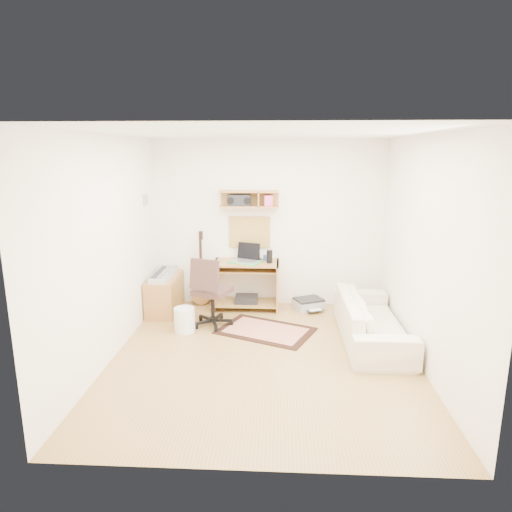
# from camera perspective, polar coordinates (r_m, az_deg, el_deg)

# --- Properties ---
(floor) EXTENTS (3.60, 4.00, 0.01)m
(floor) POSITION_cam_1_polar(r_m,az_deg,el_deg) (5.58, 0.99, -12.61)
(floor) COLOR #AC8347
(floor) RESTS_ON ground
(ceiling) EXTENTS (3.60, 4.00, 0.01)m
(ceiling) POSITION_cam_1_polar(r_m,az_deg,el_deg) (5.03, 1.11, 15.27)
(ceiling) COLOR white
(ceiling) RESTS_ON ground
(back_wall) EXTENTS (3.60, 0.01, 2.60)m
(back_wall) POSITION_cam_1_polar(r_m,az_deg,el_deg) (7.12, 1.62, 4.07)
(back_wall) COLOR white
(back_wall) RESTS_ON ground
(left_wall) EXTENTS (0.01, 4.00, 2.60)m
(left_wall) POSITION_cam_1_polar(r_m,az_deg,el_deg) (5.51, -18.05, 0.79)
(left_wall) COLOR white
(left_wall) RESTS_ON ground
(right_wall) EXTENTS (0.01, 4.00, 2.60)m
(right_wall) POSITION_cam_1_polar(r_m,az_deg,el_deg) (5.40, 20.56, 0.35)
(right_wall) COLOR white
(right_wall) RESTS_ON ground
(wall_shelf) EXTENTS (0.90, 0.25, 0.26)m
(wall_shelf) POSITION_cam_1_polar(r_m,az_deg,el_deg) (6.95, -0.88, 7.18)
(wall_shelf) COLOR #B4783F
(wall_shelf) RESTS_ON back_wall
(cork_board) EXTENTS (0.64, 0.03, 0.49)m
(cork_board) POSITION_cam_1_polar(r_m,az_deg,el_deg) (7.13, -0.81, 3.03)
(cork_board) COLOR tan
(cork_board) RESTS_ON back_wall
(wall_photo) EXTENTS (0.02, 0.20, 0.15)m
(wall_photo) POSITION_cam_1_polar(r_m,az_deg,el_deg) (6.85, -13.71, 6.90)
(wall_photo) COLOR #4C8CBF
(wall_photo) RESTS_ON left_wall
(desk) EXTENTS (1.00, 0.55, 0.75)m
(desk) POSITION_cam_1_polar(r_m,az_deg,el_deg) (7.07, -1.22, -3.69)
(desk) COLOR #B4783F
(desk) RESTS_ON floor
(laptop) EXTENTS (0.48, 0.48, 0.28)m
(laptop) POSITION_cam_1_polar(r_m,az_deg,el_deg) (6.92, -1.37, 0.37)
(laptop) COLOR silver
(laptop) RESTS_ON desk
(speaker) EXTENTS (0.09, 0.09, 0.20)m
(speaker) POSITION_cam_1_polar(r_m,az_deg,el_deg) (6.88, 1.71, -0.07)
(speaker) COLOR black
(speaker) RESTS_ON desk
(desk_lamp) EXTENTS (0.09, 0.09, 0.27)m
(desk_lamp) POSITION_cam_1_polar(r_m,az_deg,el_deg) (7.06, 0.45, 0.59)
(desk_lamp) COLOR black
(desk_lamp) RESTS_ON desk
(pencil_cup) EXTENTS (0.06, 0.06, 0.09)m
(pencil_cup) POSITION_cam_1_polar(r_m,az_deg,el_deg) (7.04, 1.16, -0.22)
(pencil_cup) COLOR #2F448E
(pencil_cup) RESTS_ON desk
(boombox) EXTENTS (0.34, 0.16, 0.18)m
(boombox) POSITION_cam_1_polar(r_m,az_deg,el_deg) (6.96, -2.11, 7.02)
(boombox) COLOR black
(boombox) RESTS_ON wall_shelf
(rug) EXTENTS (1.46, 1.25, 0.02)m
(rug) POSITION_cam_1_polar(r_m,az_deg,el_deg) (6.30, 1.21, -9.36)
(rug) COLOR beige
(rug) RESTS_ON floor
(task_chair) EXTENTS (0.66, 0.66, 1.02)m
(task_chair) POSITION_cam_1_polar(r_m,az_deg,el_deg) (6.36, -5.50, -4.40)
(task_chair) COLOR #392622
(task_chair) RESTS_ON floor
(cabinet) EXTENTS (0.40, 0.90, 0.55)m
(cabinet) POSITION_cam_1_polar(r_m,az_deg,el_deg) (7.11, -11.42, -4.70)
(cabinet) COLOR #B4783F
(cabinet) RESTS_ON floor
(music_keyboard) EXTENTS (0.26, 0.82, 0.07)m
(music_keyboard) POSITION_cam_1_polar(r_m,az_deg,el_deg) (7.02, -11.53, -2.28)
(music_keyboard) COLOR #B2B5BA
(music_keyboard) RESTS_ON cabinet
(guitar) EXTENTS (0.35, 0.26, 1.19)m
(guitar) POSITION_cam_1_polar(r_m,az_deg,el_deg) (7.23, -7.01, -1.60)
(guitar) COLOR olive
(guitar) RESTS_ON floor
(waste_basket) EXTENTS (0.30, 0.30, 0.34)m
(waste_basket) POSITION_cam_1_polar(r_m,az_deg,el_deg) (6.31, -8.98, -7.92)
(waste_basket) COLOR white
(waste_basket) RESTS_ON floor
(printer) EXTENTS (0.53, 0.48, 0.16)m
(printer) POSITION_cam_1_polar(r_m,az_deg,el_deg) (7.16, 6.63, -6.01)
(printer) COLOR #A5A8AA
(printer) RESTS_ON floor
(sofa) EXTENTS (0.56, 1.93, 0.76)m
(sofa) POSITION_cam_1_polar(r_m,az_deg,el_deg) (6.09, 14.41, -6.89)
(sofa) COLOR beige
(sofa) RESTS_ON floor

